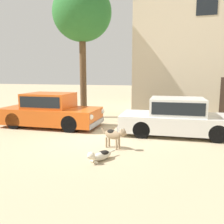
{
  "coord_description": "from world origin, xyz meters",
  "views": [
    {
      "loc": [
        2.88,
        -7.91,
        2.23
      ],
      "look_at": [
        0.68,
        0.2,
        0.9
      ],
      "focal_mm": 38.19,
      "sensor_mm": 36.0,
      "label": 1
    }
  ],
  "objects_px": {
    "acacia_tree_left": "(82,14)",
    "parked_sedan_nearest": "(50,110)",
    "parked_sedan_second": "(178,117)",
    "stray_dog_spotted": "(100,155)",
    "stray_dog_tan": "(115,134)"
  },
  "relations": [
    {
      "from": "parked_sedan_second",
      "to": "stray_dog_tan",
      "type": "distance_m",
      "value": 2.91
    },
    {
      "from": "parked_sedan_nearest",
      "to": "stray_dog_tan",
      "type": "height_order",
      "value": "parked_sedan_nearest"
    },
    {
      "from": "stray_dog_tan",
      "to": "acacia_tree_left",
      "type": "distance_m",
      "value": 7.32
    },
    {
      "from": "acacia_tree_left",
      "to": "parked_sedan_nearest",
      "type": "bearing_deg",
      "value": -102.65
    },
    {
      "from": "stray_dog_spotted",
      "to": "stray_dog_tan",
      "type": "xyz_separation_m",
      "value": [
        0.1,
        1.09,
        0.3
      ]
    },
    {
      "from": "parked_sedan_second",
      "to": "parked_sedan_nearest",
      "type": "bearing_deg",
      "value": 177.48
    },
    {
      "from": "parked_sedan_nearest",
      "to": "stray_dog_spotted",
      "type": "relative_size",
      "value": 4.38
    },
    {
      "from": "stray_dog_tan",
      "to": "stray_dog_spotted",
      "type": "bearing_deg",
      "value": -73.73
    },
    {
      "from": "stray_dog_tan",
      "to": "acacia_tree_left",
      "type": "height_order",
      "value": "acacia_tree_left"
    },
    {
      "from": "parked_sedan_second",
      "to": "stray_dog_tan",
      "type": "height_order",
      "value": "parked_sedan_second"
    },
    {
      "from": "parked_sedan_nearest",
      "to": "stray_dog_spotted",
      "type": "bearing_deg",
      "value": -46.12
    },
    {
      "from": "parked_sedan_second",
      "to": "acacia_tree_left",
      "type": "distance_m",
      "value": 7.0
    },
    {
      "from": "parked_sedan_second",
      "to": "stray_dog_spotted",
      "type": "distance_m",
      "value": 3.89
    },
    {
      "from": "stray_dog_tan",
      "to": "acacia_tree_left",
      "type": "xyz_separation_m",
      "value": [
        -2.91,
        4.77,
        4.73
      ]
    },
    {
      "from": "parked_sedan_nearest",
      "to": "parked_sedan_second",
      "type": "height_order",
      "value": "parked_sedan_nearest"
    }
  ]
}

